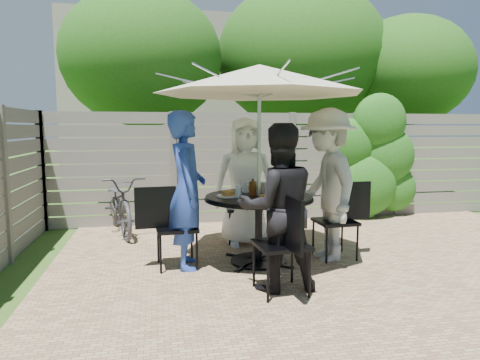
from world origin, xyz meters
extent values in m
plane|color=#39591C|center=(0.00, 0.00, 0.00)|extent=(60.00, 60.00, 0.00)
cube|color=tan|center=(0.00, 0.50, 0.01)|extent=(7.00, 6.00, 0.02)
cube|color=gray|center=(0.00, 3.00, 0.93)|extent=(8.00, 0.10, 1.85)
ellipsoid|color=#205914|center=(1.40, 2.85, 0.90)|extent=(1.20, 0.70, 1.80)
cube|color=gray|center=(0.00, 12.00, 2.50)|extent=(10.00, 6.00, 5.00)
ellipsoid|color=#215112|center=(-2.50, 5.00, 2.97)|extent=(3.20, 3.20, 2.72)
ellipsoid|color=#215112|center=(1.00, 5.50, 3.18)|extent=(3.80, 3.80, 3.23)
ellipsoid|color=#215112|center=(3.20, 4.80, 2.83)|extent=(2.80, 2.80, 2.38)
cylinder|color=black|center=(-1.11, 0.77, 0.79)|extent=(1.25, 1.25, 0.03)
cylinder|color=black|center=(-1.11, 0.77, 0.40)|extent=(0.09, 0.09, 0.79)
cylinder|color=black|center=(-1.11, 0.77, 0.02)|extent=(0.66, 0.66, 0.04)
cylinder|color=silver|center=(-1.11, 0.77, 1.09)|extent=(0.04, 0.04, 2.18)
cone|color=beige|center=(-1.11, 0.77, 2.13)|extent=(2.38, 2.38, 0.33)
cube|color=black|center=(-1.10, 1.72, 0.49)|extent=(0.51, 0.51, 0.04)
cube|color=black|center=(-1.08, 1.96, 0.75)|extent=(0.07, 0.48, 0.49)
imported|color=white|center=(-1.10, 1.60, 0.87)|extent=(0.85, 0.56, 1.73)
cube|color=black|center=(-2.06, 0.78, 0.47)|extent=(0.48, 0.48, 0.04)
cube|color=black|center=(-2.29, 0.77, 0.71)|extent=(0.46, 0.06, 0.47)
imported|color=#2643A6|center=(-1.94, 0.78, 0.89)|extent=(0.43, 0.65, 1.78)
cube|color=black|center=(-1.12, -0.18, 0.48)|extent=(0.52, 0.52, 0.04)
cube|color=black|center=(-1.10, -0.41, 0.74)|extent=(0.08, 0.47, 0.48)
imported|color=black|center=(-1.12, -0.06, 0.82)|extent=(0.80, 0.63, 1.64)
cube|color=black|center=(-0.16, 0.77, 0.46)|extent=(0.47, 0.47, 0.04)
cube|color=black|center=(0.07, 0.78, 0.71)|extent=(0.45, 0.05, 0.46)
imported|color=#B6B6B1|center=(-0.28, 0.77, 0.91)|extent=(0.69, 1.18, 1.82)
cylinder|color=white|center=(-1.11, 1.13, 0.82)|extent=(0.26, 0.26, 0.01)
cylinder|color=#AE7B33|center=(-1.11, 1.13, 0.85)|extent=(0.15, 0.15, 0.05)
cylinder|color=white|center=(-1.47, 0.78, 0.82)|extent=(0.26, 0.26, 0.01)
cylinder|color=#AE7B33|center=(-1.47, 0.78, 0.85)|extent=(0.15, 0.15, 0.05)
cylinder|color=white|center=(-1.11, 0.41, 0.82)|extent=(0.26, 0.26, 0.01)
cylinder|color=#AE7B33|center=(-1.11, 0.41, 0.85)|extent=(0.15, 0.15, 0.05)
cylinder|color=white|center=(-0.75, 0.77, 0.82)|extent=(0.26, 0.26, 0.01)
cylinder|color=#AE7B33|center=(-0.75, 0.77, 0.85)|extent=(0.15, 0.15, 0.05)
cylinder|color=white|center=(-0.93, 0.47, 0.82)|extent=(0.24, 0.24, 0.01)
cylinder|color=#AE7B33|center=(-0.93, 0.47, 0.85)|extent=(0.14, 0.14, 0.05)
cylinder|color=silver|center=(-1.21, 1.04, 0.88)|extent=(0.07, 0.07, 0.14)
cylinder|color=silver|center=(-1.37, 0.67, 0.88)|extent=(0.07, 0.07, 0.14)
cylinder|color=silver|center=(-1.01, 0.51, 0.88)|extent=(0.07, 0.07, 0.14)
cylinder|color=#59280C|center=(-1.17, 0.83, 0.89)|extent=(0.09, 0.09, 0.16)
cylinder|color=#C6B293|center=(-1.01, 0.99, 0.87)|extent=(0.08, 0.08, 0.12)
imported|color=#333338|center=(-2.83, 2.60, 0.45)|extent=(1.01, 1.79, 0.89)
camera|label=1|loc=(-2.26, -3.98, 1.59)|focal=32.00mm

